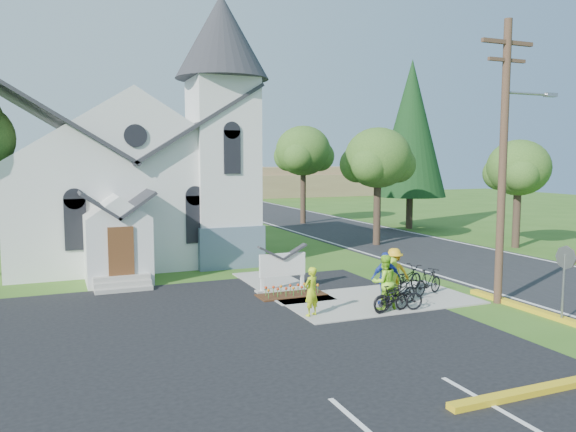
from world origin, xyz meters
name	(u,v)px	position (x,y,z in m)	size (l,w,h in m)	color
ground	(348,308)	(0.00, 0.00, 0.00)	(120.00, 120.00, 0.00)	#355F1B
parking_lot	(156,352)	(-7.00, -2.00, 0.01)	(20.00, 16.00, 0.02)	black
road	(372,237)	(10.00, 15.00, 0.01)	(8.00, 90.00, 0.02)	black
sidewalk	(378,300)	(1.50, 0.50, 0.03)	(7.00, 4.00, 0.05)	#A39D93
church	(136,158)	(-5.48, 12.48, 5.25)	(12.35, 12.00, 13.00)	silver
church_sign	(282,265)	(-1.20, 3.20, 1.03)	(2.20, 0.40, 1.70)	#A39D93
flower_bed	(291,295)	(-1.20, 2.30, 0.04)	(2.60, 1.10, 0.07)	#331C0E
utility_pole	(505,153)	(5.36, -1.50, 5.40)	(3.45, 0.28, 10.00)	#412B20
stop_sign	(565,267)	(5.43, -4.20, 1.78)	(0.11, 0.76, 2.48)	gray
tree_road_near	(378,158)	(8.50, 12.00, 5.21)	(4.00, 4.00, 7.05)	#34261C
tree_road_mid	(303,151)	(9.00, 24.00, 5.78)	(4.40, 4.40, 7.80)	#34261C
tree_road_far	(519,168)	(15.50, 8.00, 4.63)	(3.60, 3.60, 6.30)	#34261C
conifer	(411,129)	(15.00, 18.00, 7.39)	(5.20, 5.20, 12.40)	#34261C
distant_hills	(161,182)	(3.36, 56.33, 2.17)	(61.00, 10.00, 5.60)	#886C4C
cyclist_0	(311,291)	(-1.70, -0.55, 0.86)	(0.59, 0.39, 1.62)	#BCD418
bike_0	(398,297)	(1.24, -1.20, 0.53)	(0.63, 1.81, 0.95)	black
cyclist_1	(384,282)	(0.96, -0.77, 0.99)	(0.92, 0.71, 1.88)	#98E72B
bike_1	(392,298)	(0.99, -1.20, 0.51)	(0.43, 1.54, 0.92)	black
cyclist_2	(386,279)	(1.32, -0.31, 0.99)	(1.10, 0.46, 1.88)	#223AAE
bike_2	(398,292)	(1.69, -0.54, 0.51)	(0.61, 1.75, 0.92)	black
cyclist_3	(394,272)	(2.24, 0.58, 0.97)	(1.18, 0.68, 1.83)	gold
bike_3	(428,282)	(3.60, 0.31, 0.56)	(0.48, 1.68, 1.01)	black
cyclist_4	(391,278)	(1.92, 0.27, 0.84)	(0.77, 0.50, 1.57)	#A1D227
bike_4	(406,279)	(3.12, 1.08, 0.56)	(0.68, 1.95, 1.02)	black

